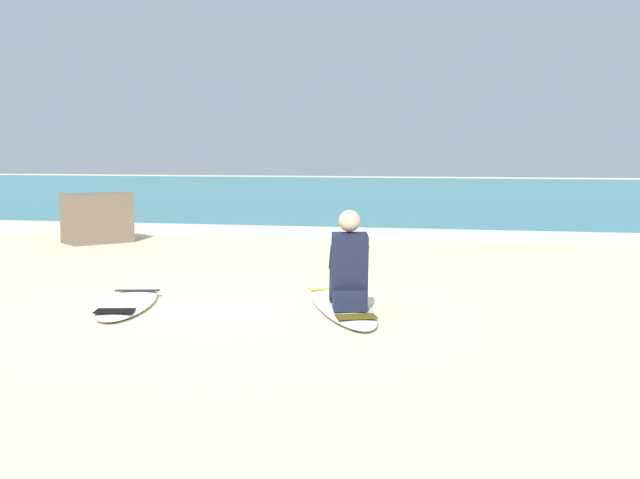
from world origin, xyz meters
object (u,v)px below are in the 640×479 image
(surfboard_main, at_px, (341,304))
(shoreline_rock, at_px, (97,218))
(surfboard_spare_near, at_px, (128,303))
(surfer_seated, at_px, (349,270))

(surfboard_main, bearing_deg, shoreline_rock, 137.36)
(surfboard_main, bearing_deg, surfboard_spare_near, -169.53)
(surfer_seated, relative_size, shoreline_rock, 0.89)
(surfboard_spare_near, distance_m, shoreline_rock, 5.94)
(surfer_seated, relative_size, surfboard_spare_near, 0.50)
(surfboard_main, distance_m, shoreline_rock, 6.99)
(surfer_seated, distance_m, shoreline_rock, 7.30)
(surfer_seated, bearing_deg, surfboard_spare_near, -178.25)
(surfboard_main, height_order, surfer_seated, surfer_seated)
(surfboard_main, height_order, shoreline_rock, shoreline_rock)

